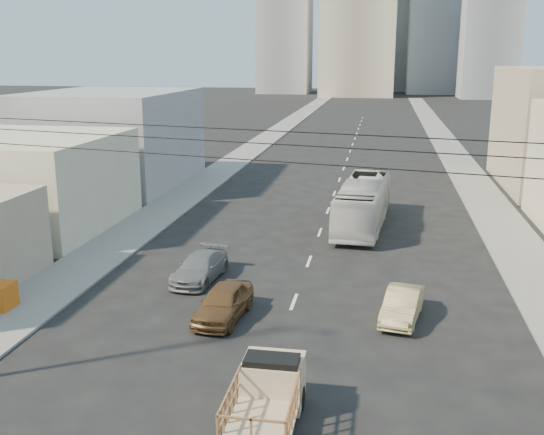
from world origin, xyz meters
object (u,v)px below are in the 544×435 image
(city_bus, at_px, (363,203))
(sedan_brown, at_px, (223,302))
(flatbed_pickup, at_px, (267,395))
(sedan_tan, at_px, (402,305))
(sedan_grey, at_px, (200,267))

(city_bus, distance_m, sedan_brown, 17.22)
(flatbed_pickup, distance_m, city_bus, 24.23)
(flatbed_pickup, relative_size, sedan_tan, 1.11)
(sedan_tan, bearing_deg, flatbed_pickup, -105.16)
(flatbed_pickup, bearing_deg, city_bus, 85.22)
(flatbed_pickup, height_order, sedan_grey, flatbed_pickup)
(flatbed_pickup, relative_size, city_bus, 0.39)
(city_bus, bearing_deg, sedan_brown, -103.53)
(sedan_brown, xyz_separation_m, sedan_tan, (7.54, 1.23, -0.08))
(flatbed_pickup, bearing_deg, sedan_grey, 114.70)
(sedan_tan, bearing_deg, sedan_grey, 171.58)
(flatbed_pickup, bearing_deg, sedan_tan, 64.90)
(sedan_tan, xyz_separation_m, sedan_grey, (-9.88, 3.28, 0.01))
(city_bus, relative_size, sedan_brown, 2.62)
(city_bus, bearing_deg, sedan_grey, -118.42)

